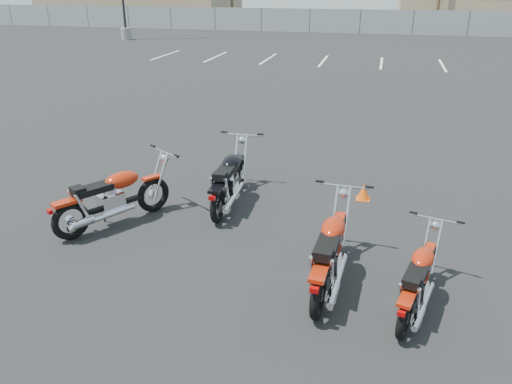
% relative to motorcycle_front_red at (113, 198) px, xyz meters
% --- Properties ---
extents(ground, '(120.00, 120.00, 0.00)m').
position_rel_motorcycle_front_red_xyz_m(ground, '(2.23, -0.05, -0.52)').
color(ground, black).
rests_on(ground, ground).
extents(motorcycle_front_red, '(1.65, 2.18, 1.14)m').
position_rel_motorcycle_front_red_xyz_m(motorcycle_front_red, '(0.00, 0.00, 0.00)').
color(motorcycle_front_red, black).
rests_on(motorcycle_front_red, ground).
extents(motorcycle_second_black, '(0.89, 2.31, 1.13)m').
position_rel_motorcycle_front_red_xyz_m(motorcycle_second_black, '(1.71, 1.32, -0.01)').
color(motorcycle_second_black, black).
rests_on(motorcycle_second_black, ground).
extents(motorcycle_third_red, '(0.90, 2.32, 1.13)m').
position_rel_motorcycle_front_red_xyz_m(motorcycle_third_red, '(3.88, -0.96, -0.00)').
color(motorcycle_third_red, black).
rests_on(motorcycle_third_red, ground).
extents(motorcycle_rear_red, '(0.90, 1.94, 0.95)m').
position_rel_motorcycle_front_red_xyz_m(motorcycle_rear_red, '(5.06, -1.25, -0.09)').
color(motorcycle_rear_red, black).
rests_on(motorcycle_rear_red, ground).
extents(training_cone_near, '(0.27, 0.27, 0.32)m').
position_rel_motorcycle_front_red_xyz_m(training_cone_near, '(4.21, 2.20, -0.36)').
color(training_cone_near, '#FF570D').
rests_on(training_cone_near, ground).
extents(chainlink_fence, '(80.06, 0.06, 1.80)m').
position_rel_motorcycle_front_red_xyz_m(chainlink_fence, '(2.23, 34.95, 0.38)').
color(chainlink_fence, gray).
rests_on(chainlink_fence, ground).
extents(tan_building_east, '(14.40, 9.40, 3.70)m').
position_rel_motorcycle_front_red_xyz_m(tan_building_east, '(12.23, 43.95, 1.34)').
color(tan_building_east, tan).
rests_on(tan_building_east, ground).
extents(parking_line_stripes, '(15.12, 4.00, 0.01)m').
position_rel_motorcycle_front_red_xyz_m(parking_line_stripes, '(-0.27, 19.95, -0.52)').
color(parking_line_stripes, silver).
rests_on(parking_line_stripes, ground).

